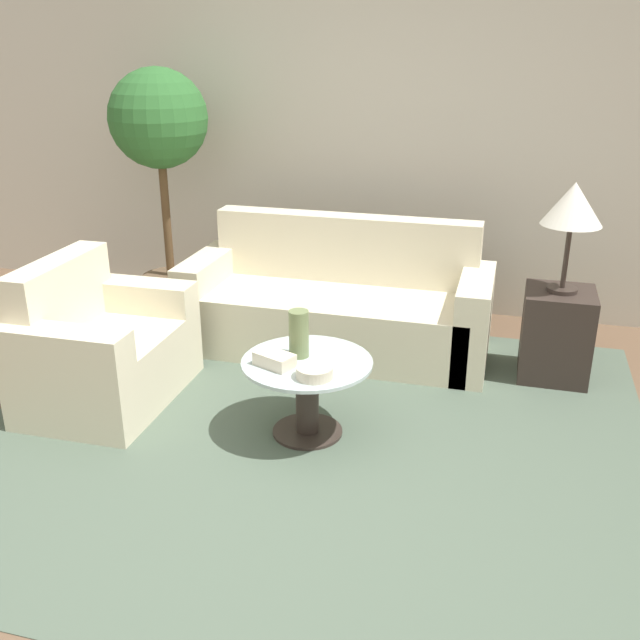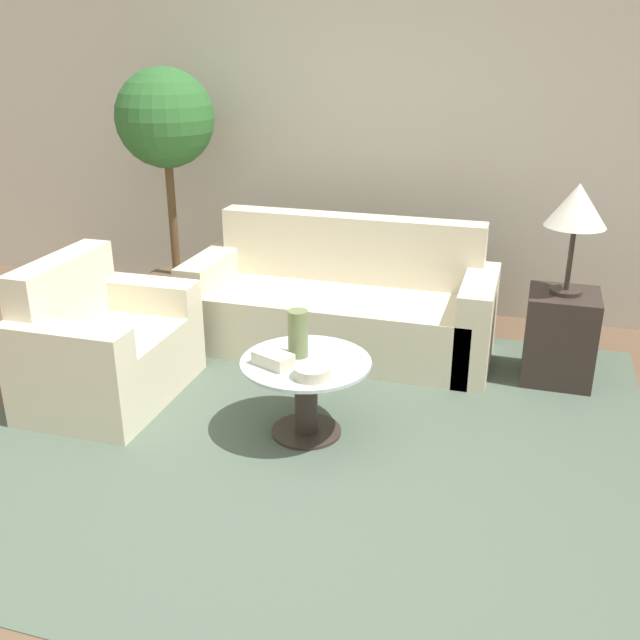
{
  "view_description": "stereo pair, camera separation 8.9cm",
  "coord_description": "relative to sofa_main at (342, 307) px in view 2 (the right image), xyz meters",
  "views": [
    {
      "loc": [
        1.02,
        -2.44,
        1.95
      ],
      "look_at": [
        0.08,
        0.96,
        0.55
      ],
      "focal_mm": 40.0,
      "sensor_mm": 36.0,
      "label": 1
    },
    {
      "loc": [
        1.1,
        -2.42,
        1.95
      ],
      "look_at": [
        0.08,
        0.96,
        0.55
      ],
      "focal_mm": 40.0,
      "sensor_mm": 36.0,
      "label": 2
    }
  ],
  "objects": [
    {
      "name": "vase",
      "position": [
        0.07,
        -1.13,
        0.27
      ],
      "size": [
        0.1,
        0.1,
        0.25
      ],
      "color": "#6B7A4C",
      "rests_on": "coffee_table"
    },
    {
      "name": "bowl",
      "position": [
        0.22,
        -1.35,
        0.17
      ],
      "size": [
        0.18,
        0.18,
        0.06
      ],
      "color": "beige",
      "rests_on": "coffee_table"
    },
    {
      "name": "table_lamp",
      "position": [
        1.39,
        -0.11,
        0.78
      ],
      "size": [
        0.34,
        0.34,
        0.65
      ],
      "color": "#332823",
      "rests_on": "side_table"
    },
    {
      "name": "book_stack",
      "position": [
        -0.01,
        -1.27,
        0.18
      ],
      "size": [
        0.23,
        0.18,
        0.07
      ],
      "rotation": [
        0.0,
        0.0,
        -0.39
      ],
      "color": "beige",
      "rests_on": "coffee_table"
    },
    {
      "name": "sofa_main",
      "position": [
        0.0,
        0.0,
        0.0
      ],
      "size": [
        1.99,
        0.77,
        0.85
      ],
      "color": "beige",
      "rests_on": "ground_plane"
    },
    {
      "name": "ground_plane",
      "position": [
        0.04,
        -1.88,
        -0.28
      ],
      "size": [
        14.0,
        14.0,
        0.0
      ],
      "primitive_type": "plane",
      "color": "brown"
    },
    {
      "name": "wall_back",
      "position": [
        0.04,
        0.91,
        1.02
      ],
      "size": [
        10.0,
        0.06,
        2.6
      ],
      "color": "beige",
      "rests_on": "ground_plane"
    },
    {
      "name": "armchair",
      "position": [
        -1.14,
        -1.09,
        0.0
      ],
      "size": [
        0.72,
        1.0,
        0.82
      ],
      "rotation": [
        0.0,
        0.0,
        1.58
      ],
      "color": "beige",
      "rests_on": "ground_plane"
    },
    {
      "name": "coffee_table",
      "position": [
        0.13,
        -1.17,
        -0.01
      ],
      "size": [
        0.67,
        0.67,
        0.42
      ],
      "color": "#332823",
      "rests_on": "ground_plane"
    },
    {
      "name": "side_table",
      "position": [
        1.39,
        -0.11,
        -0.0
      ],
      "size": [
        0.41,
        0.41,
        0.55
      ],
      "color": "#332823",
      "rests_on": "ground_plane"
    },
    {
      "name": "potted_plant",
      "position": [
        -1.37,
        0.3,
        0.97
      ],
      "size": [
        0.69,
        0.69,
        1.78
      ],
      "color": "brown",
      "rests_on": "ground_plane"
    },
    {
      "name": "rug",
      "position": [
        0.13,
        -1.17,
        -0.27
      ],
      "size": [
        3.49,
        3.19,
        0.01
      ],
      "color": "#4C5B4C",
      "rests_on": "ground_plane"
    }
  ]
}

